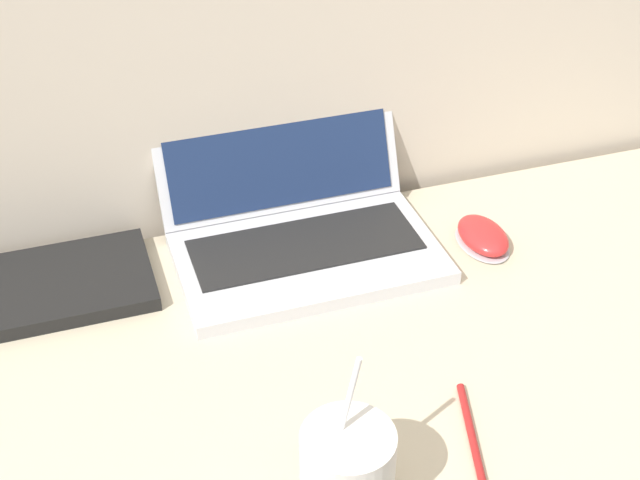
{
  "coord_description": "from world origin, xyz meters",
  "views": [
    {
      "loc": [
        -0.35,
        -0.45,
        1.5
      ],
      "look_at": [
        -0.05,
        0.45,
        0.83
      ],
      "focal_mm": 50.0,
      "sensor_mm": 36.0,
      "label": 1
    }
  ],
  "objects": [
    {
      "name": "laptop",
      "position": [
        -0.05,
        0.55,
        0.8
      ],
      "size": [
        0.36,
        0.3,
        0.2
      ],
      "color": "silver",
      "rests_on": "desk"
    },
    {
      "name": "computer_mouse",
      "position": [
        0.2,
        0.46,
        0.77
      ],
      "size": [
        0.07,
        0.11,
        0.03
      ],
      "color": "#B2B2B7",
      "rests_on": "desk"
    },
    {
      "name": "pen",
      "position": [
        0.02,
        0.14,
        0.76
      ],
      "size": [
        0.05,
        0.14,
        0.01
      ],
      "color": "#A51E1E",
      "rests_on": "desk"
    },
    {
      "name": "drink_cup",
      "position": [
        -0.14,
        0.1,
        0.81
      ],
      "size": [
        0.09,
        0.09,
        0.19
      ],
      "color": "silver",
      "rests_on": "desk"
    }
  ]
}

